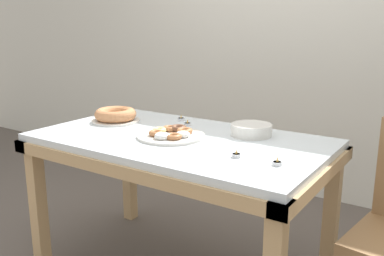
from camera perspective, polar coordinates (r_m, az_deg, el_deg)
wall_back at (r=3.44m, az=13.32°, el=12.87°), size 8.00×0.10×2.60m
dining_table at (r=2.20m, az=-1.67°, el=-3.71°), size 1.50×0.87×0.78m
cake_chocolate_round at (r=2.53m, az=-10.16°, el=1.65°), size 0.28×0.28×0.08m
pastry_platter at (r=2.16m, az=-2.80°, el=-0.82°), size 0.34×0.34×0.04m
plate_stack at (r=2.21m, az=7.92°, el=-0.24°), size 0.21×0.21×0.06m
tealight_left_edge at (r=2.40m, az=-0.61°, el=0.55°), size 0.04×0.04×0.04m
tealight_near_cakes at (r=1.77m, az=11.29°, el=-4.61°), size 0.04×0.04×0.04m
tealight_near_front at (r=1.85m, az=5.93°, el=-3.61°), size 0.04×0.04×0.04m
tealight_centre at (r=2.52m, az=-1.47°, el=1.22°), size 0.04×0.04×0.04m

